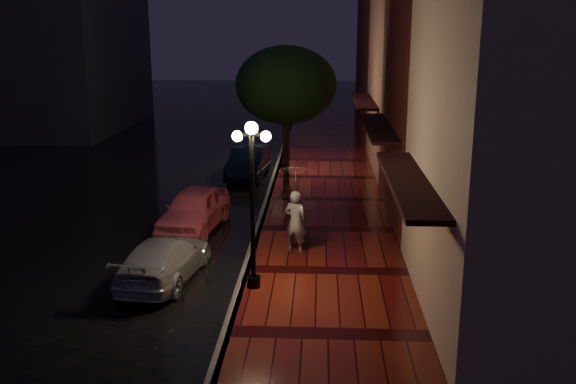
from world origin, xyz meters
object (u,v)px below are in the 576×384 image
at_px(streetlamp_far, 284,117).
at_px(navy_car, 249,162).
at_px(pink_car, 194,209).
at_px(streetlamp_near, 252,196).
at_px(street_tree, 286,88).
at_px(woman_with_umbrella, 296,195).
at_px(parking_meter, 254,233).
at_px(silver_car, 164,259).

distance_m(streetlamp_far, navy_car, 2.67).
bearing_deg(pink_car, streetlamp_near, -56.17).
height_order(street_tree, woman_with_umbrella, street_tree).
height_order(street_tree, pink_car, street_tree).
distance_m(woman_with_umbrella, parking_meter, 1.64).
height_order(navy_car, parking_meter, navy_car).
height_order(streetlamp_near, woman_with_umbrella, streetlamp_near).
relative_size(streetlamp_far, street_tree, 0.74).
relative_size(streetlamp_near, pink_car, 1.04).
xyz_separation_m(streetlamp_far, silver_car, (-2.50, -13.28, -2.00)).
bearing_deg(parking_meter, streetlamp_near, -107.48).
xyz_separation_m(silver_car, woman_with_umbrella, (3.47, 2.02, 1.29)).
height_order(streetlamp_near, navy_car, streetlamp_near).
bearing_deg(streetlamp_near, parking_meter, 95.33).
distance_m(navy_car, parking_meter, 10.88).
relative_size(street_tree, silver_car, 1.41).
height_order(streetlamp_near, streetlamp_far, same).
relative_size(streetlamp_far, navy_car, 1.01).
distance_m(silver_car, parking_meter, 2.72).
distance_m(street_tree, pink_car, 7.38).
xyz_separation_m(street_tree, parking_meter, (-0.46, -8.85, -3.34)).
bearing_deg(street_tree, silver_car, -105.03).
height_order(navy_car, woman_with_umbrella, woman_with_umbrella).
xyz_separation_m(navy_car, silver_car, (-0.95, -12.22, -0.11)).
bearing_deg(parking_meter, pink_car, 105.15).
relative_size(streetlamp_far, woman_with_umbrella, 1.64).
bearing_deg(street_tree, navy_car, 132.83).
distance_m(streetlamp_far, parking_meter, 11.98).
bearing_deg(navy_car, street_tree, -43.05).
height_order(streetlamp_near, parking_meter, streetlamp_near).
bearing_deg(street_tree, streetlamp_far, 94.91).
xyz_separation_m(streetlamp_near, navy_car, (-1.55, 12.94, -1.90)).
distance_m(navy_car, silver_car, 12.25).
bearing_deg(streetlamp_far, woman_with_umbrella, -85.04).
bearing_deg(woman_with_umbrella, silver_car, 50.01).
xyz_separation_m(streetlamp_near, woman_with_umbrella, (0.98, 2.74, -0.72)).
bearing_deg(silver_car, street_tree, -98.10).
bearing_deg(silver_car, parking_meter, -141.33).
distance_m(pink_car, parking_meter, 3.82).
distance_m(navy_car, woman_with_umbrella, 10.57).
bearing_deg(silver_car, streetlamp_near, 170.77).
relative_size(navy_car, woman_with_umbrella, 1.63).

